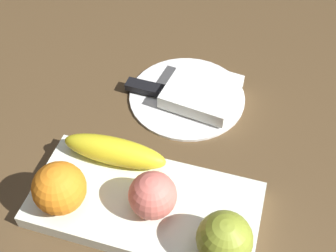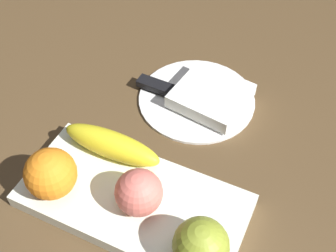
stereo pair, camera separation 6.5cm
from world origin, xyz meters
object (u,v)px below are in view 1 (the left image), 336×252
at_px(dinner_plate, 187,95).
at_px(folded_napkin, 202,91).
at_px(apple, 224,239).
at_px(knife, 159,91).
at_px(banana, 114,151).
at_px(orange_near_apple, 59,188).
at_px(peach, 153,195).
at_px(fruit_tray, 144,206).

height_order(dinner_plate, folded_napkin, folded_napkin).
xyz_separation_m(apple, knife, (-0.17, 0.27, -0.04)).
bearing_deg(folded_napkin, knife, -169.84).
bearing_deg(banana, orange_near_apple, -115.55).
bearing_deg(folded_napkin, peach, -92.33).
relative_size(fruit_tray, banana, 2.03).
bearing_deg(peach, dinner_plate, 93.67).
height_order(orange_near_apple, folded_napkin, orange_near_apple).
xyz_separation_m(banana, peach, (0.08, -0.06, 0.01)).
relative_size(peach, folded_napkin, 0.55).
xyz_separation_m(apple, banana, (-0.18, 0.10, -0.01)).
bearing_deg(fruit_tray, orange_near_apple, -163.10).
height_order(fruit_tray, knife, fruit_tray).
xyz_separation_m(dinner_plate, folded_napkin, (0.03, 0.00, 0.02)).
bearing_deg(dinner_plate, peach, -86.33).
bearing_deg(orange_near_apple, peach, 12.43).
xyz_separation_m(fruit_tray, apple, (0.12, -0.04, 0.05)).
xyz_separation_m(fruit_tray, orange_near_apple, (-0.11, -0.03, 0.05)).
distance_m(apple, banana, 0.21).
xyz_separation_m(orange_near_apple, dinner_plate, (0.11, 0.27, -0.06)).
distance_m(banana, peach, 0.10).
distance_m(folded_napkin, knife, 0.08).
distance_m(fruit_tray, knife, 0.23).
bearing_deg(orange_near_apple, apple, -2.32).
distance_m(dinner_plate, knife, 0.05).
relative_size(apple, folded_napkin, 0.60).
relative_size(fruit_tray, apple, 4.56).
relative_size(banana, dinner_plate, 0.77).
relative_size(fruit_tray, knife, 1.78).
distance_m(orange_near_apple, dinner_plate, 0.30).
xyz_separation_m(banana, folded_napkin, (0.09, 0.18, -0.02)).
distance_m(apple, orange_near_apple, 0.23).
bearing_deg(dinner_plate, apple, -66.94).
height_order(peach, knife, peach).
xyz_separation_m(peach, dinner_plate, (-0.02, 0.25, -0.05)).
xyz_separation_m(apple, dinner_plate, (-0.12, 0.28, -0.05)).
relative_size(dinner_plate, knife, 1.14).
distance_m(peach, knife, 0.24).
height_order(apple, banana, apple).
bearing_deg(peach, fruit_tray, 161.05).
height_order(fruit_tray, banana, banana).
height_order(banana, peach, peach).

